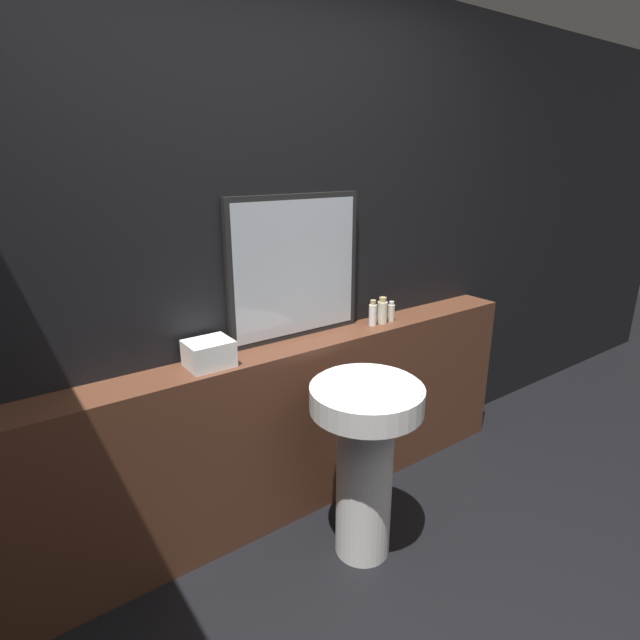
# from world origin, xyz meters

# --- Properties ---
(wall_back) EXTENTS (8.00, 0.06, 2.50)m
(wall_back) POSITION_xyz_m (0.00, 1.61, 1.25)
(wall_back) COLOR black
(wall_back) RESTS_ON ground_plane
(vanity_counter) EXTENTS (2.77, 0.22, 0.89)m
(vanity_counter) POSITION_xyz_m (0.00, 1.47, 0.45)
(vanity_counter) COLOR #512D1E
(vanity_counter) RESTS_ON ground_plane
(pedestal_sink) EXTENTS (0.48, 0.48, 0.84)m
(pedestal_sink) POSITION_xyz_m (0.06, 1.03, 0.53)
(pedestal_sink) COLOR white
(pedestal_sink) RESTS_ON ground_plane
(mirror) EXTENTS (0.71, 0.03, 0.69)m
(mirror) POSITION_xyz_m (0.06, 1.56, 1.24)
(mirror) COLOR black
(mirror) RESTS_ON vanity_counter
(towel_stack) EXTENTS (0.19, 0.16, 0.11)m
(towel_stack) POSITION_xyz_m (-0.44, 1.47, 0.95)
(towel_stack) COLOR white
(towel_stack) RESTS_ON vanity_counter
(shampoo_bottle) EXTENTS (0.04, 0.04, 0.14)m
(shampoo_bottle) POSITION_xyz_m (0.48, 1.47, 0.96)
(shampoo_bottle) COLOR white
(shampoo_bottle) RESTS_ON vanity_counter
(conditioner_bottle) EXTENTS (0.05, 0.05, 0.14)m
(conditioner_bottle) POSITION_xyz_m (0.55, 1.47, 0.96)
(conditioner_bottle) COLOR beige
(conditioner_bottle) RESTS_ON vanity_counter
(lotion_bottle) EXTENTS (0.04, 0.04, 0.11)m
(lotion_bottle) POSITION_xyz_m (0.61, 1.47, 0.94)
(lotion_bottle) COLOR beige
(lotion_bottle) RESTS_ON vanity_counter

